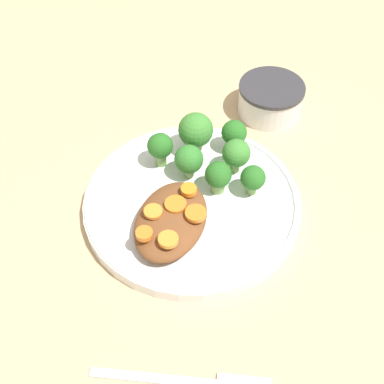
# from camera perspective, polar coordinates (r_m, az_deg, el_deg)

# --- Properties ---
(ground_plane) EXTENTS (4.00, 4.00, 0.00)m
(ground_plane) POSITION_cam_1_polar(r_m,az_deg,el_deg) (0.71, 0.00, -1.70)
(ground_plane) COLOR tan
(plate) EXTENTS (0.28, 0.28, 0.02)m
(plate) POSITION_cam_1_polar(r_m,az_deg,el_deg) (0.70, 0.00, -1.11)
(plate) COLOR white
(plate) RESTS_ON ground_plane
(dip_bowl) EXTENTS (0.10, 0.10, 0.05)m
(dip_bowl) POSITION_cam_1_polar(r_m,az_deg,el_deg) (0.83, 8.40, 9.95)
(dip_bowl) COLOR silver
(dip_bowl) RESTS_ON ground_plane
(stew_mound) EXTENTS (0.13, 0.08, 0.03)m
(stew_mound) POSITION_cam_1_polar(r_m,az_deg,el_deg) (0.65, -2.27, -3.05)
(stew_mound) COLOR brown
(stew_mound) RESTS_ON plate
(broccoli_floret_0) EXTENTS (0.04, 0.04, 0.05)m
(broccoli_floret_0) POSITION_cam_1_polar(r_m,az_deg,el_deg) (0.74, 4.51, 6.23)
(broccoli_floret_0) COLOR #759E51
(broccoli_floret_0) RESTS_ON plate
(broccoli_floret_1) EXTENTS (0.05, 0.05, 0.06)m
(broccoli_floret_1) POSITION_cam_1_polar(r_m,az_deg,el_deg) (0.73, 0.40, 6.60)
(broccoli_floret_1) COLOR #759E51
(broccoli_floret_1) RESTS_ON plate
(broccoli_floret_2) EXTENTS (0.04, 0.04, 0.05)m
(broccoli_floret_2) POSITION_cam_1_polar(r_m,az_deg,el_deg) (0.69, 2.81, 1.72)
(broccoli_floret_2) COLOR #7FA85B
(broccoli_floret_2) RESTS_ON plate
(broccoli_floret_3) EXTENTS (0.03, 0.03, 0.05)m
(broccoli_floret_3) POSITION_cam_1_polar(r_m,az_deg,el_deg) (0.72, -3.41, 4.81)
(broccoli_floret_3) COLOR #759E51
(broccoli_floret_3) RESTS_ON plate
(broccoli_floret_4) EXTENTS (0.03, 0.03, 0.04)m
(broccoli_floret_4) POSITION_cam_1_polar(r_m,az_deg,el_deg) (0.69, 6.51, 1.44)
(broccoli_floret_4) COLOR #7FA85B
(broccoli_floret_4) RESTS_ON plate
(broccoli_floret_5) EXTENTS (0.04, 0.04, 0.05)m
(broccoli_floret_5) POSITION_cam_1_polar(r_m,az_deg,el_deg) (0.70, -0.34, 3.46)
(broccoli_floret_5) COLOR #7FA85B
(broccoli_floret_5) RESTS_ON plate
(broccoli_floret_6) EXTENTS (0.04, 0.04, 0.05)m
(broccoli_floret_6) POSITION_cam_1_polar(r_m,az_deg,el_deg) (0.71, 4.74, 4.09)
(broccoli_floret_6) COLOR #759E51
(broccoli_floret_6) RESTS_ON plate
(carrot_slice_0) EXTENTS (0.03, 0.03, 0.01)m
(carrot_slice_0) POSITION_cam_1_polar(r_m,az_deg,el_deg) (0.64, 0.39, -2.30)
(carrot_slice_0) COLOR orange
(carrot_slice_0) RESTS_ON stew_mound
(carrot_slice_1) EXTENTS (0.02, 0.02, 0.00)m
(carrot_slice_1) POSITION_cam_1_polar(r_m,az_deg,el_deg) (0.64, -4.17, -2.08)
(carrot_slice_1) COLOR orange
(carrot_slice_1) RESTS_ON stew_mound
(carrot_slice_2) EXTENTS (0.02, 0.02, 0.01)m
(carrot_slice_2) POSITION_cam_1_polar(r_m,az_deg,el_deg) (0.62, -2.76, -5.03)
(carrot_slice_2) COLOR orange
(carrot_slice_2) RESTS_ON stew_mound
(carrot_slice_3) EXTENTS (0.02, 0.02, 0.01)m
(carrot_slice_3) POSITION_cam_1_polar(r_m,az_deg,el_deg) (0.62, -5.12, -4.45)
(carrot_slice_3) COLOR orange
(carrot_slice_3) RESTS_ON stew_mound
(carrot_slice_4) EXTENTS (0.03, 0.03, 0.00)m
(carrot_slice_4) POSITION_cam_1_polar(r_m,az_deg,el_deg) (0.65, -1.77, -1.31)
(carrot_slice_4) COLOR orange
(carrot_slice_4) RESTS_ON stew_mound
(carrot_slice_5) EXTENTS (0.02, 0.02, 0.01)m
(carrot_slice_5) POSITION_cam_1_polar(r_m,az_deg,el_deg) (0.66, 0.04, 0.15)
(carrot_slice_5) COLOR orange
(carrot_slice_5) RESTS_ON stew_mound
(fork) EXTENTS (0.05, 0.19, 0.01)m
(fork) POSITION_cam_1_polar(r_m,az_deg,el_deg) (0.59, 0.72, -19.64)
(fork) COLOR silver
(fork) RESTS_ON ground_plane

